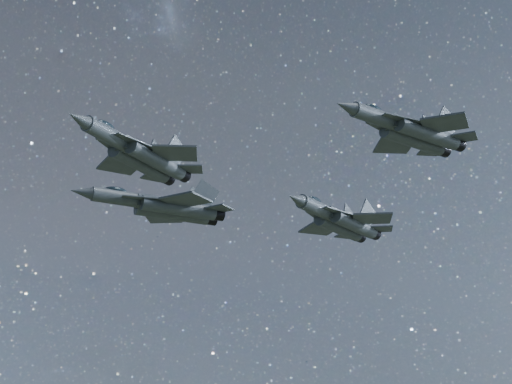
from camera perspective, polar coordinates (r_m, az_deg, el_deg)
jet_lead at (r=66.67m, az=-9.26°, el=2.97°), size 16.16×10.63×4.15m
jet_left at (r=79.73m, az=-7.40°, el=-1.16°), size 18.12×12.49×4.55m
jet_right at (r=65.07m, az=12.28°, el=4.79°), size 15.27×10.83×3.88m
jet_slot at (r=84.27m, az=6.74°, el=-2.29°), size 18.38×12.49×4.62m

